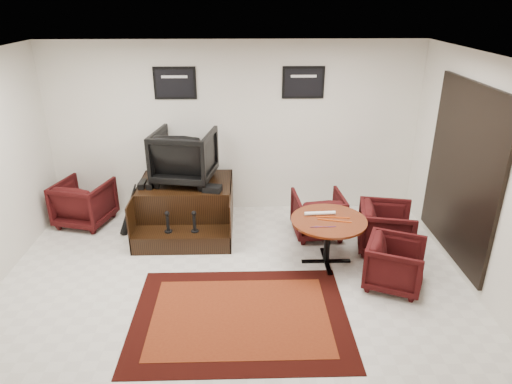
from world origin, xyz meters
TOP-DOWN VIEW (x-y plane):
  - ground at (0.00, 0.00)m, footprint 6.00×6.00m
  - room_shell at (0.41, 0.12)m, footprint 6.02×5.02m
  - area_rug at (0.10, -0.46)m, footprint 2.47×1.85m
  - shine_podium at (-0.75, 1.77)m, footprint 1.44×1.48m
  - shine_chair at (-0.75, 1.92)m, footprint 1.01×0.96m
  - shoes_pair at (-1.32, 1.68)m, footprint 0.22×0.26m
  - polish_kit at (-0.31, 1.48)m, footprint 0.30×0.24m
  - umbrella_black at (-1.58, 1.55)m, footprint 0.33×0.12m
  - umbrella_hooked at (-1.59, 1.82)m, footprint 0.29×0.11m
  - armchair_side at (-2.40, 1.98)m, footprint 0.94×0.90m
  - meeting_table at (1.28, 0.68)m, footprint 1.01×1.01m
  - table_chair_back at (1.28, 1.49)m, footprint 0.77×0.73m
  - table_chair_window at (2.18, 1.01)m, footprint 0.82×0.86m
  - table_chair_corner at (2.04, 0.11)m, footprint 0.85×0.87m
  - paper_roll at (1.18, 0.82)m, footprint 0.42×0.08m
  - table_clutter at (1.31, 0.64)m, footprint 0.57×0.31m

SIDE VIEW (x-z plane):
  - ground at x=0.00m, z-range 0.00..0.00m
  - area_rug at x=0.10m, z-range 0.00..0.01m
  - shine_podium at x=-0.75m, z-range -0.03..0.71m
  - table_chair_corner at x=2.04m, z-range 0.00..0.70m
  - table_chair_back at x=1.28m, z-range 0.00..0.75m
  - table_chair_window at x=2.18m, z-range 0.00..0.75m
  - umbrella_hooked at x=-1.59m, z-range 0.00..0.78m
  - armchair_side at x=-2.40m, z-range 0.00..0.80m
  - umbrella_black at x=-1.58m, z-range 0.00..0.88m
  - meeting_table at x=1.28m, z-range 0.25..0.91m
  - table_clutter at x=1.31m, z-range 0.66..0.67m
  - paper_roll at x=1.18m, z-range 0.66..0.71m
  - polish_kit at x=-0.31m, z-range 0.74..0.83m
  - shoes_pair at x=-1.32m, z-range 0.74..0.83m
  - shine_chair at x=-0.75m, z-range 0.74..1.64m
  - room_shell at x=0.41m, z-range 0.38..3.19m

